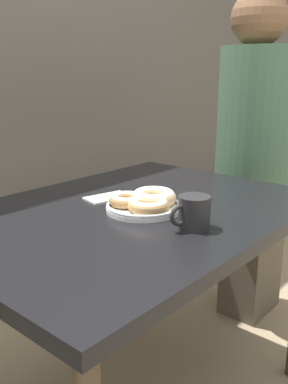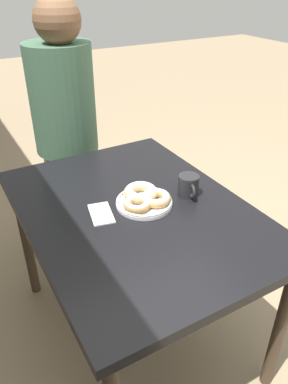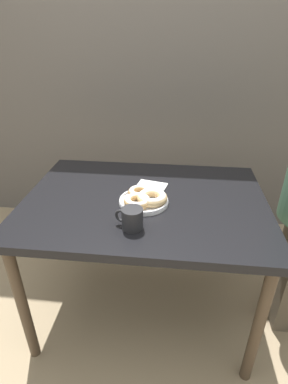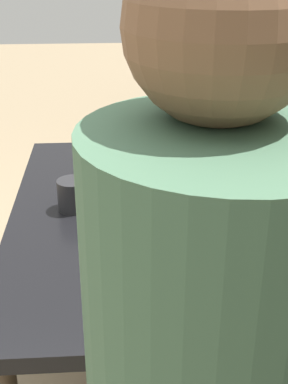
# 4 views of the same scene
# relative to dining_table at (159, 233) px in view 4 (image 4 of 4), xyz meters

# --- Properties ---
(dining_table) EXTENTS (1.17, 0.85, 0.74)m
(dining_table) POSITION_rel_dining_table_xyz_m (0.00, 0.00, 0.00)
(dining_table) COLOR black
(dining_table) RESTS_ON ground_plane
(donut_plate) EXTENTS (0.24, 0.25, 0.06)m
(donut_plate) POSITION_rel_dining_table_xyz_m (0.00, -0.05, 0.10)
(donut_plate) COLOR white
(donut_plate) RESTS_ON dining_table
(coffee_mug) EXTENTS (0.12, 0.09, 0.09)m
(coffee_mug) POSITION_rel_dining_table_xyz_m (-0.03, -0.25, 0.12)
(coffee_mug) COLOR #232326
(coffee_mug) RESTS_ON dining_table
(napkin) EXTENTS (0.17, 0.11, 0.01)m
(napkin) POSITION_rel_dining_table_xyz_m (0.02, 0.14, 0.08)
(napkin) COLOR white
(napkin) RESTS_ON dining_table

